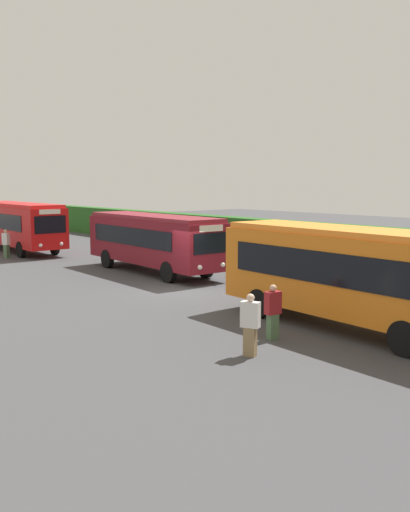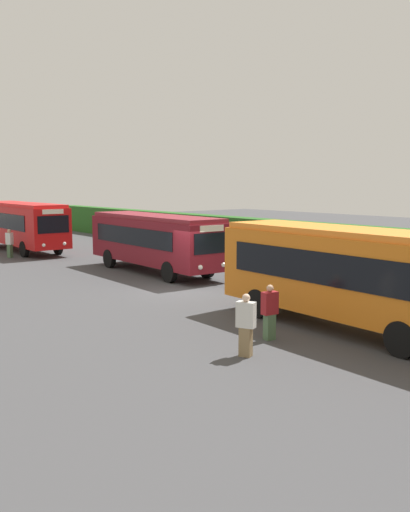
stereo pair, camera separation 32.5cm
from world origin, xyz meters
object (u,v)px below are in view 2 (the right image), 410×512
Objects in this scene: bus_red at (22,223)px; person_center at (270,311)px; person_right at (246,324)px; bus_orange at (346,272)px; bus_maroon at (155,239)px; person_left at (10,243)px.

person_center is at bearing -5.28° from bus_red.
person_right reaches higher than person_center.
person_center is (-0.67, -2.71, -0.99)m from bus_orange.
bus_red reaches higher than person_center.
bus_orange is 4.48m from person_right.
bus_maroon is (13.36, 1.78, -0.14)m from bus_red.
person_right is (0.77, -1.67, 0.03)m from person_center.
person_right is at bearing -58.42° from person_center.
person_left is at bearing -158.55° from bus_maroon.
bus_maroon is 5.50× the size of person_left.
bus_maroon is 13.54m from person_center.
person_center is 0.97× the size of person_right.
person_center is (12.73, -4.53, -0.87)m from bus_maroon.
person_left reaches higher than person_center.
bus_orange is at bearing 156.38° from person_right.
person_center is at bearing 179.70° from person_right.
bus_maroon is 11.18m from person_left.
bus_red is 3.57m from person_left.
bus_maroon reaches higher than person_left.
person_left is (-23.91, -1.90, -0.92)m from bus_orange.
bus_maroon is 14.88m from person_right.
bus_orange reaches higher than person_right.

